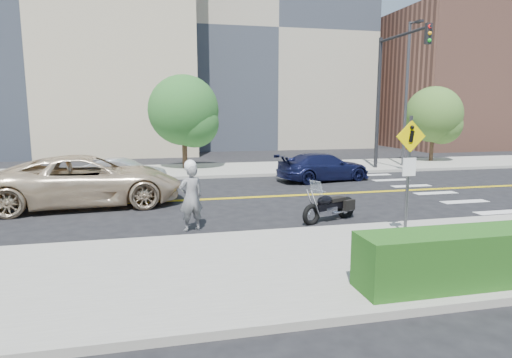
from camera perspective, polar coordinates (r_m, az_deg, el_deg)
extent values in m
plane|color=black|center=(16.10, -6.16, -2.70)|extent=(120.00, 120.00, 0.00)
cube|color=#9E9B91|center=(8.94, -0.38, -11.80)|extent=(60.00, 5.00, 0.15)
cube|color=#9E9B91|center=(23.45, -8.32, 1.12)|extent=(60.00, 5.00, 0.15)
cube|color=#A39984|center=(43.33, 0.42, 17.96)|extent=(18.00, 14.00, 20.00)
cube|color=#8C5947|center=(45.30, 25.61, 11.62)|extent=(14.00, 12.00, 12.00)
cylinder|color=#4C4C51|center=(26.13, 19.39, 10.47)|extent=(0.16, 0.16, 8.00)
cylinder|color=black|center=(24.67, 15.97, 9.59)|extent=(0.20, 0.20, 7.00)
cylinder|color=black|center=(23.06, 19.08, 17.76)|extent=(0.14, 4.40, 0.14)
cube|color=black|center=(21.35, 22.00, 17.53)|extent=(0.28, 0.18, 0.90)
cylinder|color=#4C4C51|center=(11.24, 19.60, 0.28)|extent=(0.08, 0.08, 3.00)
cube|color=#F9D800|center=(11.11, 19.96, 5.36)|extent=(0.78, 0.03, 0.78)
cube|color=white|center=(11.18, 19.75, 1.53)|extent=(0.35, 0.03, 0.45)
imported|color=#BCBBC0|center=(11.79, -8.67, -2.47)|extent=(0.78, 0.63, 1.85)
sphere|color=white|center=(11.65, -8.77, 1.76)|extent=(0.33, 0.33, 0.33)
imported|color=beige|center=(15.93, -21.45, -0.19)|extent=(6.54, 3.38, 1.76)
imported|color=#B9BBC1|center=(19.43, -17.40, 0.78)|extent=(3.89, 1.98, 1.22)
imported|color=#161A42|center=(20.46, 9.00, 1.60)|extent=(4.77, 2.59, 1.31)
cylinder|color=#382619|center=(23.88, -9.55, 6.18)|extent=(0.28, 0.28, 4.25)
sphere|color=#215D1D|center=(23.85, -9.63, 9.03)|extent=(3.83, 3.83, 3.83)
cylinder|color=#382619|center=(29.28, 22.48, 5.80)|extent=(0.24, 0.24, 3.93)
sphere|color=#3C6520|center=(29.25, 22.61, 7.95)|extent=(3.47, 3.47, 3.47)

